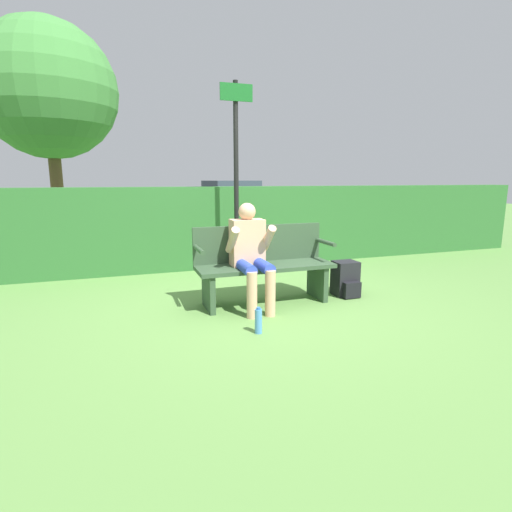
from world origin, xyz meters
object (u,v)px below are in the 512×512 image
Objects in this scene: park_bench at (264,264)px; person_seated at (251,251)px; water_bottle at (258,321)px; signpost at (236,167)px; backpack at (346,279)px; parked_car at (232,196)px; tree at (48,91)px.

person_seated is (-0.20, -0.14, 0.19)m from park_bench.
water_bottle is 0.09× the size of signpost.
signpost is at bearing 121.74° from backpack.
backpack is 2.27m from signpost.
person_seated reaches higher than park_bench.
signpost is 12.25m from parked_car.
park_bench is at bearing 67.12° from water_bottle.
parked_car reaches higher than person_seated.
tree reaches higher than backpack.
water_bottle is at bearing -150.28° from backpack.
parked_car is (3.22, 11.78, -0.94)m from signpost.
tree reaches higher than park_bench.
person_seated is 2.73× the size of backpack.
tree is (-2.33, 5.85, 3.00)m from water_bottle.
water_bottle is at bearing -112.88° from park_bench.
parked_car is 1.10× the size of tree.
backpack is 1.65m from water_bottle.
park_bench reaches higher than water_bottle.
backpack is at bearing 29.72° from water_bottle.
backpack is at bearing 2.48° from person_seated.
tree is at bearing 116.19° from person_seated.
water_bottle is at bearing -101.68° from signpost.
water_bottle is 0.05× the size of parked_car.
signpost is (0.31, 1.59, 0.95)m from person_seated.
park_bench is at bearing -116.93° from parked_car.
backpack is at bearing -112.50° from parked_car.
signpost is (0.11, 1.45, 1.14)m from park_bench.
park_bench is 3.71× the size of backpack.
parked_car is (3.32, 13.23, 0.19)m from park_bench.
park_bench is 6.23× the size of water_bottle.
park_bench is at bearing -61.33° from tree.
tree is at bearing 128.77° from signpost.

